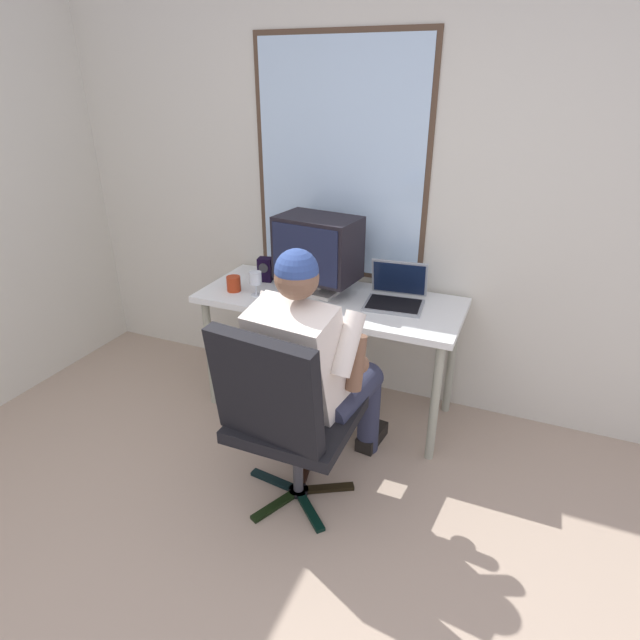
{
  "coord_description": "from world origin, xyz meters",
  "views": [
    {
      "loc": [
        0.77,
        -0.75,
        1.91
      ],
      "look_at": [
        -0.14,
        1.42,
        0.79
      ],
      "focal_mm": 29.16,
      "sensor_mm": 36.0,
      "label": 1
    }
  ],
  "objects_px": {
    "office_chair": "(283,411)",
    "crt_monitor": "(318,249)",
    "coffee_mug": "(234,284)",
    "wine_glass": "(255,279)",
    "desk": "(330,310)",
    "desk_speaker": "(265,269)",
    "person_seated": "(313,364)",
    "laptop": "(396,293)"
  },
  "relations": [
    {
      "from": "coffee_mug",
      "to": "desk",
      "type": "bearing_deg",
      "value": 12.72
    },
    {
      "from": "desk",
      "to": "coffee_mug",
      "type": "height_order",
      "value": "coffee_mug"
    },
    {
      "from": "coffee_mug",
      "to": "wine_glass",
      "type": "bearing_deg",
      "value": -3.68
    },
    {
      "from": "desk",
      "to": "coffee_mug",
      "type": "xyz_separation_m",
      "value": [
        -0.56,
        -0.13,
        0.12
      ]
    },
    {
      "from": "office_chair",
      "to": "person_seated",
      "type": "height_order",
      "value": "person_seated"
    },
    {
      "from": "office_chair",
      "to": "laptop",
      "type": "relative_size",
      "value": 2.91
    },
    {
      "from": "person_seated",
      "to": "crt_monitor",
      "type": "bearing_deg",
      "value": 111.33
    },
    {
      "from": "crt_monitor",
      "to": "wine_glass",
      "type": "distance_m",
      "value": 0.4
    },
    {
      "from": "wine_glass",
      "to": "desk_speaker",
      "type": "bearing_deg",
      "value": 105.16
    },
    {
      "from": "office_chair",
      "to": "crt_monitor",
      "type": "height_order",
      "value": "crt_monitor"
    },
    {
      "from": "desk_speaker",
      "to": "office_chair",
      "type": "bearing_deg",
      "value": -58.4
    },
    {
      "from": "laptop",
      "to": "desk_speaker",
      "type": "bearing_deg",
      "value": 178.76
    },
    {
      "from": "office_chair",
      "to": "wine_glass",
      "type": "xyz_separation_m",
      "value": [
        -0.54,
        0.74,
        0.28
      ]
    },
    {
      "from": "crt_monitor",
      "to": "wine_glass",
      "type": "relative_size",
      "value": 3.4
    },
    {
      "from": "desk",
      "to": "office_chair",
      "type": "bearing_deg",
      "value": -81.49
    },
    {
      "from": "coffee_mug",
      "to": "desk_speaker",
      "type": "bearing_deg",
      "value": 67.28
    },
    {
      "from": "desk",
      "to": "desk_speaker",
      "type": "xyz_separation_m",
      "value": [
        -0.47,
        0.1,
        0.15
      ]
    },
    {
      "from": "desk",
      "to": "person_seated",
      "type": "distance_m",
      "value": 0.62
    },
    {
      "from": "desk",
      "to": "wine_glass",
      "type": "height_order",
      "value": "wine_glass"
    },
    {
      "from": "desk",
      "to": "crt_monitor",
      "type": "distance_m",
      "value": 0.36
    },
    {
      "from": "office_chair",
      "to": "crt_monitor",
      "type": "xyz_separation_m",
      "value": [
        -0.23,
        0.93,
        0.45
      ]
    },
    {
      "from": "desk_speaker",
      "to": "wine_glass",
      "type": "bearing_deg",
      "value": -74.84
    },
    {
      "from": "desk_speaker",
      "to": "person_seated",
      "type": "bearing_deg",
      "value": -48.09
    },
    {
      "from": "crt_monitor",
      "to": "wine_glass",
      "type": "height_order",
      "value": "crt_monitor"
    },
    {
      "from": "laptop",
      "to": "desk_speaker",
      "type": "xyz_separation_m",
      "value": [
        -0.84,
        0.02,
        0.01
      ]
    },
    {
      "from": "person_seated",
      "to": "coffee_mug",
      "type": "relative_size",
      "value": 14.21
    },
    {
      "from": "crt_monitor",
      "to": "desk",
      "type": "bearing_deg",
      "value": -27.92
    },
    {
      "from": "desk",
      "to": "office_chair",
      "type": "height_order",
      "value": "office_chair"
    },
    {
      "from": "person_seated",
      "to": "crt_monitor",
      "type": "relative_size",
      "value": 2.59
    },
    {
      "from": "wine_glass",
      "to": "office_chair",
      "type": "bearing_deg",
      "value": -54.13
    },
    {
      "from": "crt_monitor",
      "to": "coffee_mug",
      "type": "relative_size",
      "value": 5.48
    },
    {
      "from": "office_chair",
      "to": "coffee_mug",
      "type": "xyz_separation_m",
      "value": [
        -0.69,
        0.75,
        0.23
      ]
    },
    {
      "from": "laptop",
      "to": "wine_glass",
      "type": "xyz_separation_m",
      "value": [
        -0.77,
        -0.21,
        0.04
      ]
    },
    {
      "from": "person_seated",
      "to": "desk_speaker",
      "type": "xyz_separation_m",
      "value": [
        -0.63,
        0.7,
        0.16
      ]
    },
    {
      "from": "desk_speaker",
      "to": "coffee_mug",
      "type": "distance_m",
      "value": 0.24
    },
    {
      "from": "office_chair",
      "to": "person_seated",
      "type": "xyz_separation_m",
      "value": [
        0.03,
        0.27,
        0.1
      ]
    },
    {
      "from": "laptop",
      "to": "office_chair",
      "type": "bearing_deg",
      "value": -104.03
    },
    {
      "from": "office_chair",
      "to": "wine_glass",
      "type": "height_order",
      "value": "office_chair"
    },
    {
      "from": "person_seated",
      "to": "desk",
      "type": "bearing_deg",
      "value": 104.84
    },
    {
      "from": "laptop",
      "to": "person_seated",
      "type": "bearing_deg",
      "value": -107.16
    },
    {
      "from": "crt_monitor",
      "to": "laptop",
      "type": "height_order",
      "value": "crt_monitor"
    },
    {
      "from": "person_seated",
      "to": "laptop",
      "type": "distance_m",
      "value": 0.73
    }
  ]
}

